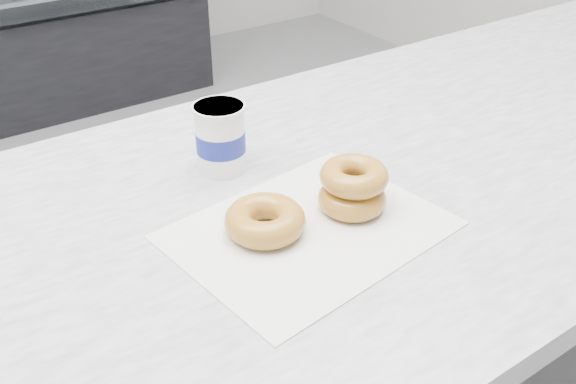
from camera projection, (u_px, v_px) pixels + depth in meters
The scene contains 4 objects.
wax_paper at pixel (309, 230), 0.84m from camera, with size 0.34×0.26×0.00m, color silver.
donut_single at pixel (265, 220), 0.82m from camera, with size 0.11×0.11×0.04m, color #B67332.
donut_stack at pixel (353, 187), 0.86m from camera, with size 0.12×0.12×0.06m.
coffee_cup at pixel (221, 137), 0.95m from camera, with size 0.09×0.09×0.10m.
Camera 1 is at (-0.36, -1.22, 1.39)m, focal length 40.00 mm.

